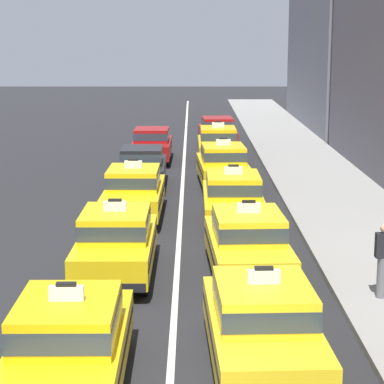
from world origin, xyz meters
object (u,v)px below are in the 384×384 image
(taxi_left_third, at_px, (134,191))
(sedan_left_fourth, at_px, (142,166))
(taxi_right_fifth, at_px, (218,144))
(sedan_right_sixth, at_px, (217,131))
(taxi_left_nearest, at_px, (69,344))
(taxi_left_second, at_px, (116,241))
(taxi_right_fourth, at_px, (223,165))
(sedan_left_fifth, at_px, (152,144))
(pedestrian_mid_block, at_px, (383,261))
(taxi_right_nearest, at_px, (262,324))
(taxi_right_third, at_px, (233,199))
(taxi_right_second, at_px, (247,243))

(taxi_left_third, height_order, sedan_left_fourth, taxi_left_third)
(taxi_right_fifth, distance_m, sedan_right_sixth, 5.19)
(taxi_left_nearest, relative_size, taxi_left_second, 1.00)
(taxi_left_second, bearing_deg, taxi_right_fourth, 74.78)
(sedan_left_fifth, distance_m, sedan_right_sixth, 5.82)
(sedan_right_sixth, height_order, pedestrian_mid_block, pedestrian_mid_block)
(taxi_right_nearest, xyz_separation_m, pedestrian_mid_block, (2.97, 3.47, 0.11))
(sedan_left_fifth, height_order, taxi_right_nearest, taxi_right_nearest)
(taxi_right_third, distance_m, sedan_right_sixth, 17.28)
(taxi_left_nearest, height_order, pedestrian_mid_block, taxi_left_nearest)
(sedan_left_fifth, relative_size, taxi_right_third, 0.95)
(taxi_left_third, relative_size, taxi_right_nearest, 0.99)
(sedan_right_sixth, bearing_deg, pedestrian_mid_block, -83.30)
(taxi_right_fourth, distance_m, taxi_right_fifth, 5.80)
(taxi_right_nearest, relative_size, sedan_right_sixth, 1.05)
(taxi_left_second, xyz_separation_m, taxi_right_third, (3.13, 5.00, 0.00))
(taxi_right_fifth, height_order, sedan_right_sixth, taxi_right_fifth)
(sedan_right_sixth, bearing_deg, sedan_left_fifth, -123.62)
(taxi_left_nearest, distance_m, taxi_right_fifth, 23.69)
(taxi_right_second, bearing_deg, taxi_right_third, 90.97)
(taxi_right_nearest, height_order, taxi_right_second, same)
(taxi_right_fifth, distance_m, pedestrian_mid_block, 19.37)
(taxi_left_third, xyz_separation_m, pedestrian_mid_block, (6.08, -8.15, 0.11))
(taxi_right_third, relative_size, taxi_right_fifth, 1.00)
(taxi_right_second, height_order, pedestrian_mid_block, taxi_right_second)
(taxi_left_nearest, xyz_separation_m, pedestrian_mid_block, (6.22, 4.33, 0.11))
(taxi_left_second, height_order, sedan_right_sixth, taxi_left_second)
(taxi_left_third, height_order, taxi_right_nearest, same)
(taxi_right_nearest, bearing_deg, taxi_left_third, 104.97)
(taxi_left_third, relative_size, taxi_right_second, 0.99)
(taxi_right_third, height_order, taxi_right_fourth, same)
(taxi_left_second, distance_m, sedan_left_fifth, 17.43)
(taxi_right_fourth, distance_m, pedestrian_mid_block, 13.67)
(taxi_left_nearest, bearing_deg, taxi_right_third, 73.90)
(taxi_left_third, xyz_separation_m, sedan_left_fifth, (0.00, 11.32, -0.03))
(sedan_left_fourth, height_order, taxi_right_nearest, taxi_right_nearest)
(taxi_left_nearest, distance_m, taxi_right_fourth, 17.96)
(sedan_left_fourth, distance_m, taxi_right_nearest, 17.02)
(taxi_right_fourth, bearing_deg, taxi_left_second, -105.22)
(taxi_left_second, bearing_deg, taxi_right_fifth, 79.83)
(taxi_right_third, distance_m, taxi_right_fifth, 12.09)
(sedan_right_sixth, bearing_deg, taxi_right_nearest, -90.25)
(taxi_left_nearest, distance_m, taxi_right_second, 7.07)
(taxi_left_second, xyz_separation_m, taxi_right_second, (3.22, -0.16, 0.00))
(taxi_right_nearest, relative_size, taxi_right_second, 1.00)
(sedan_left_fourth, distance_m, taxi_right_fourth, 3.15)
(sedan_left_fourth, height_order, taxi_right_third, taxi_right_third)
(taxi_right_third, bearing_deg, taxi_right_second, -89.03)
(taxi_left_third, height_order, taxi_right_third, same)
(taxi_left_second, xyz_separation_m, taxi_right_fourth, (3.07, 11.29, 0.00))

